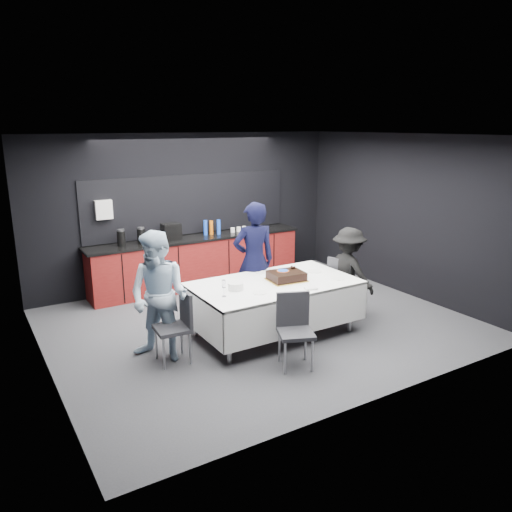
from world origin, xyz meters
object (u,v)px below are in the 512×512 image
Objects in this scene: cake_assembly at (286,276)px; chair_left at (178,321)px; party_table at (274,291)px; plate_stack at (236,286)px; chair_near at (294,324)px; person_center at (254,261)px; chair_right at (342,281)px; person_left at (159,297)px; champagne_flute at (224,285)px; person_right at (348,272)px.

cake_assembly reaches higher than chair_left.
party_table is 0.66m from plate_stack.
person_center is at bearing 76.39° from chair_near.
chair_right is 1.46m from person_center.
party_table is 1.38× the size of person_left.
champagne_flute is at bearing -147.95° from plate_stack.
person_left is (-1.37, 1.02, 0.31)m from chair_near.
chair_left is at bearing 7.10° from person_left.
chair_left is 1.00× the size of chair_right.
chair_left is at bearing -177.70° from cake_assembly.
person_left is at bearing 176.90° from cake_assembly.
chair_left is at bearing -176.81° from party_table.
plate_stack is 1.02m from chair_near.
champagne_flute is at bearing -172.99° from chair_right.
person_left is at bearing 79.27° from person_right.
chair_left is at bearing 38.01° from person_center.
chair_left is at bearing 82.54° from person_right.
plate_stack is 0.13× the size of person_left.
plate_stack is (-0.83, 0.01, -0.01)m from cake_assembly.
person_right is (1.70, 0.94, 0.17)m from chair_near.
party_table is at bearing 71.78° from chair_near.
person_center is 1.08× the size of person_left.
chair_right is 1.00× the size of chair_near.
person_center is (0.09, 0.72, 0.27)m from party_table.
chair_right is 0.20m from person_right.
chair_left is 0.65× the size of person_right.
person_right is at bearing 0.49° from party_table.
person_right is (2.90, 0.10, 0.17)m from chair_left.
chair_left is 1.83m from person_center.
chair_left is 0.51× the size of person_center.
chair_right is at bearing 7.01° from champagne_flute.
plate_stack is at bearing 81.15° from person_right.
cake_assembly is at bearing 48.74° from person_left.
plate_stack is 0.94× the size of champagne_flute.
cake_assembly is 0.33× the size of person_left.
person_right is at bearing 1.89° from chair_left.
person_center reaches higher than person_right.
chair_right is at bearing 3.23° from plate_stack.
party_table is 0.28m from cake_assembly.
champagne_flute reaches higher than chair_left.
champagne_flute reaches higher than party_table.
cake_assembly is at bearing 81.96° from person_right.
person_left is at bearing 31.02° from person_center.
chair_near is at bearing -35.27° from chair_left.
person_left is (-1.68, 0.09, 0.20)m from party_table.
chair_right is (1.99, 0.11, -0.30)m from plate_stack.
chair_near is (1.20, -0.85, 0.00)m from chair_left.
chair_near is at bearing -148.11° from chair_right.
person_left reaches higher than party_table.
chair_near is (0.32, -0.93, -0.30)m from plate_stack.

